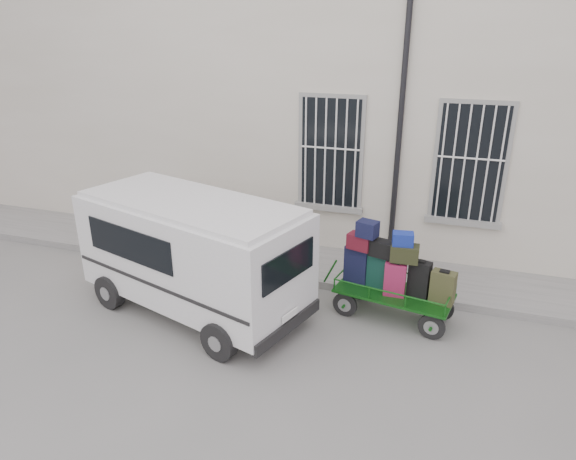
% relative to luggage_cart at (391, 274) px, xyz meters
% --- Properties ---
extents(ground, '(80.00, 80.00, 0.00)m').
position_rel_luggage_cart_xyz_m(ground, '(-1.23, -0.78, -0.81)').
color(ground, slate).
rests_on(ground, ground).
extents(building, '(24.00, 5.15, 6.00)m').
position_rel_luggage_cart_xyz_m(building, '(-1.23, 4.72, 2.19)').
color(building, beige).
rests_on(building, ground).
extents(sidewalk, '(24.00, 1.70, 0.15)m').
position_rel_luggage_cart_xyz_m(sidewalk, '(-1.23, 1.42, -0.74)').
color(sidewalk, slate).
rests_on(sidewalk, ground).
extents(luggage_cart, '(2.31, 1.19, 1.69)m').
position_rel_luggage_cart_xyz_m(luggage_cart, '(0.00, 0.00, 0.00)').
color(luggage_cart, black).
rests_on(luggage_cart, ground).
extents(van, '(4.35, 2.80, 2.04)m').
position_rel_luggage_cart_xyz_m(van, '(-3.25, -0.83, 0.36)').
color(van, white).
rests_on(van, ground).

